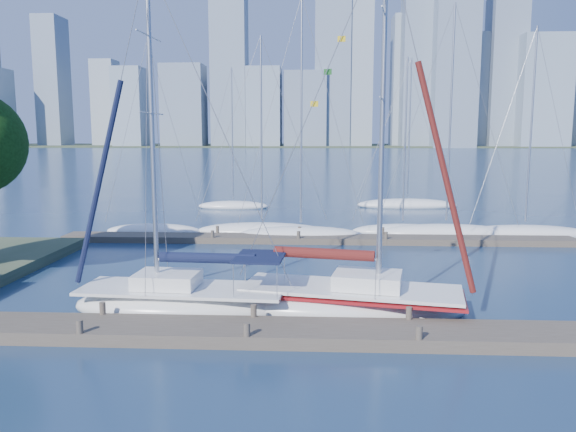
{
  "coord_description": "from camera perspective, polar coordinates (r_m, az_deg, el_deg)",
  "views": [
    {
      "loc": [
        2.01,
        -16.6,
        6.24
      ],
      "look_at": [
        0.96,
        4.0,
        3.27
      ],
      "focal_mm": 35.0,
      "sensor_mm": 36.0,
      "label": 1
    }
  ],
  "objects": [
    {
      "name": "ground",
      "position": [
        17.85,
        -3.82,
        -12.29
      ],
      "size": [
        700.0,
        700.0,
        0.0
      ],
      "primitive_type": "plane",
      "color": "#172E4C",
      "rests_on": "ground"
    },
    {
      "name": "near_dock",
      "position": [
        17.78,
        -3.83,
        -11.69
      ],
      "size": [
        26.0,
        2.0,
        0.4
      ],
      "primitive_type": "cube",
      "color": "#4B4237",
      "rests_on": "ground"
    },
    {
      "name": "far_dock",
      "position": [
        33.16,
        2.85,
        -2.35
      ],
      "size": [
        30.0,
        1.8,
        0.36
      ],
      "primitive_type": "cube",
      "color": "#4B4237",
      "rests_on": "ground"
    },
    {
      "name": "far_shore",
      "position": [
        336.66,
        2.6,
        7.11
      ],
      "size": [
        800.0,
        100.0,
        1.5
      ],
      "primitive_type": "cube",
      "color": "#38472D",
      "rests_on": "ground"
    },
    {
      "name": "sailboat_navy",
      "position": [
        20.31,
        -10.7,
        -6.85
      ],
      "size": [
        7.91,
        3.03,
        12.51
      ],
      "rotation": [
        0.0,
        0.0,
        -0.06
      ],
      "color": "white",
      "rests_on": "ground"
    },
    {
      "name": "sailboat_maroon",
      "position": [
        19.95,
        6.47,
        -6.94
      ],
      "size": [
        8.55,
        4.2,
        13.29
      ],
      "rotation": [
        0.0,
        0.0,
        -0.19
      ],
      "color": "white",
      "rests_on": "ground"
    },
    {
      "name": "bg_boat_0",
      "position": [
        36.85,
        -13.47,
        -1.41
      ],
      "size": [
        6.24,
        2.37,
        12.35
      ],
      "rotation": [
        0.0,
        0.0,
        0.07
      ],
      "color": "white",
      "rests_on": "ground"
    },
    {
      "name": "bg_boat_1",
      "position": [
        35.75,
        -2.66,
        -1.47
      ],
      "size": [
        8.55,
        3.39,
        12.6
      ],
      "rotation": [
        0.0,
        0.0,
        0.15
      ],
      "color": "white",
      "rests_on": "ground"
    },
    {
      "name": "bg_boat_2",
      "position": [
        34.3,
        1.33,
        -1.83
      ],
      "size": [
        7.92,
        3.19,
        14.59
      ],
      "rotation": [
        0.0,
        0.0,
        0.13
      ],
      "color": "white",
      "rests_on": "ground"
    },
    {
      "name": "bg_boat_3",
      "position": [
        36.53,
        11.56,
        -1.45
      ],
      "size": [
        6.47,
        2.13,
        11.3
      ],
      "rotation": [
        0.0,
        0.0,
        -0.04
      ],
      "color": "white",
      "rests_on": "ground"
    },
    {
      "name": "bg_boat_4",
      "position": [
        36.39,
        15.74,
        -1.56
      ],
      "size": [
        8.65,
        3.67,
        14.36
      ],
      "rotation": [
        0.0,
        0.0,
        -0.18
      ],
      "color": "white",
      "rests_on": "ground"
    },
    {
      "name": "bg_boat_5",
      "position": [
        37.81,
        22.93,
        -1.58
      ],
      "size": [
        8.45,
        4.95,
        12.99
      ],
      "rotation": [
        0.0,
        0.0,
        0.37
      ],
      "color": "white",
      "rests_on": "ground"
    },
    {
      "name": "bg_boat_6",
      "position": [
        48.74,
        -5.58,
        1.07
      ],
      "size": [
        6.37,
        3.53,
        12.17
      ],
      "rotation": [
        0.0,
        0.0,
        0.29
      ],
      "color": "white",
      "rests_on": "ground"
    },
    {
      "name": "bg_boat_7",
      "position": [
        50.19,
        12.0,
        1.16
      ],
      "size": [
        8.82,
        2.58,
        13.06
      ],
      "rotation": [
        0.0,
        0.0,
        0.04
      ],
      "color": "white",
      "rests_on": "ground"
    },
    {
      "name": "skyline",
      "position": [
        309.13,
        6.77,
        13.71
      ],
      "size": [
        503.93,
        51.31,
        117.88
      ],
      "color": "gray",
      "rests_on": "ground"
    }
  ]
}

